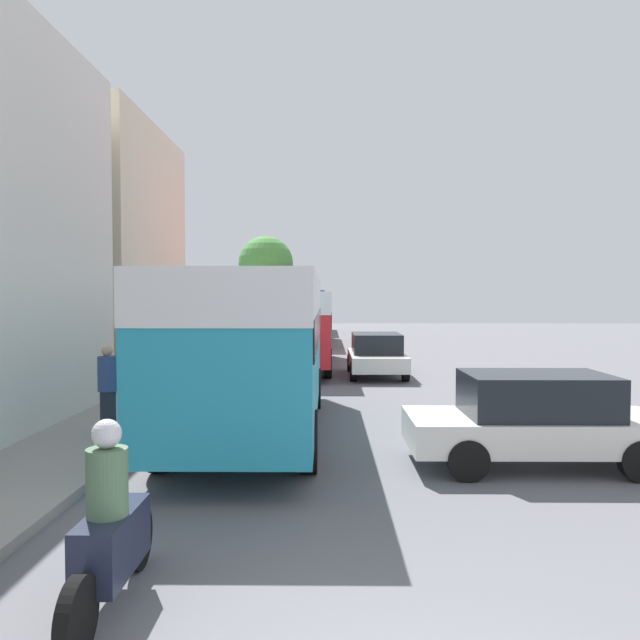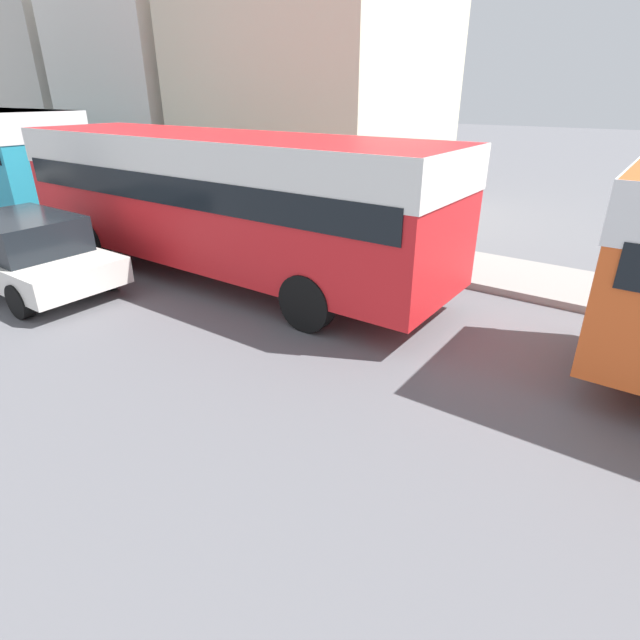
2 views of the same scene
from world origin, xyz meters
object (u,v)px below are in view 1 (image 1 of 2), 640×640
(motorcycle_behind_lead, at_px, (110,534))
(pedestrian_near_curb, at_px, (108,388))
(bus_rear, at_px, (308,305))
(car_crossing, at_px, (536,418))
(car_far_curb, at_px, (376,354))
(bus_lead, at_px, (255,332))
(bus_following, at_px, (298,319))
(bus_third_in_line, at_px, (305,312))

(motorcycle_behind_lead, bearing_deg, pedestrian_near_curb, 109.57)
(bus_rear, xyz_separation_m, motorcycle_behind_lead, (-0.51, -42.57, -1.38))
(car_crossing, bearing_deg, car_far_curb, -171.53)
(bus_lead, distance_m, car_crossing, 5.62)
(bus_following, xyz_separation_m, bus_third_in_line, (-0.11, 12.30, -0.04))
(bus_following, relative_size, car_crossing, 2.40)
(bus_lead, relative_size, bus_third_in_line, 0.89)
(bus_third_in_line, relative_size, motorcycle_behind_lead, 4.61)
(bus_third_in_line, xyz_separation_m, bus_rear, (-0.18, 11.46, 0.20))
(car_crossing, relative_size, car_far_curb, 1.01)
(bus_lead, distance_m, bus_rear, 35.41)
(car_far_curb, relative_size, pedestrian_near_curb, 2.45)
(bus_third_in_line, distance_m, motorcycle_behind_lead, 31.14)
(bus_lead, relative_size, bus_following, 0.91)
(bus_lead, height_order, car_far_curb, bus_lead)
(bus_lead, height_order, bus_following, bus_lead)
(car_far_curb, distance_m, pedestrian_near_curb, 11.37)
(bus_rear, bearing_deg, car_crossing, -82.68)
(bus_following, xyz_separation_m, motorcycle_behind_lead, (-0.80, -18.81, -1.23))
(bus_third_in_line, bearing_deg, car_far_curb, -78.72)
(bus_lead, xyz_separation_m, bus_following, (0.34, 11.65, -0.15))
(bus_lead, distance_m, bus_following, 11.66)
(bus_following, height_order, bus_third_in_line, bus_following)
(bus_following, bearing_deg, car_crossing, -72.01)
(bus_lead, bearing_deg, motorcycle_behind_lead, -93.73)
(bus_rear, height_order, car_far_curb, bus_rear)
(bus_lead, bearing_deg, bus_third_in_line, 89.47)
(bus_third_in_line, distance_m, car_crossing, 26.81)
(motorcycle_behind_lead, bearing_deg, car_far_curb, 77.24)
(bus_lead, xyz_separation_m, bus_rear, (0.05, 35.41, 0.00))
(pedestrian_near_curb, bearing_deg, bus_following, 75.71)
(bus_lead, relative_size, car_far_curb, 2.19)
(bus_rear, xyz_separation_m, car_far_curb, (3.15, -26.38, -1.29))
(bus_rear, distance_m, motorcycle_behind_lead, 42.60)
(bus_lead, relative_size, motorcycle_behind_lead, 4.08)
(bus_lead, relative_size, car_crossing, 2.18)
(bus_following, distance_m, pedestrian_near_curb, 12.70)
(car_crossing, height_order, pedestrian_near_curb, pedestrian_near_curb)
(bus_following, height_order, car_crossing, bus_following)
(bus_lead, xyz_separation_m, motorcycle_behind_lead, (-0.47, -7.16, -1.38))
(bus_following, distance_m, bus_rear, 23.77)
(bus_lead, relative_size, pedestrian_near_curb, 5.37)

